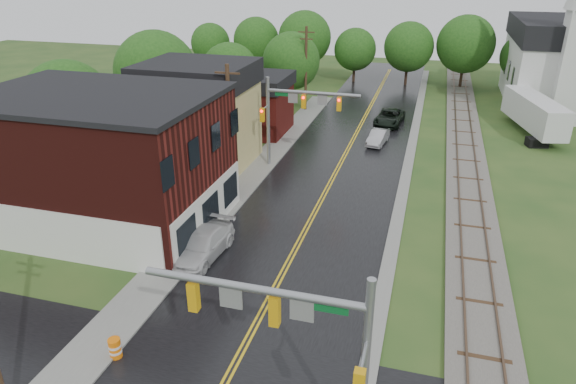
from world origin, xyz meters
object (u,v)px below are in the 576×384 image
at_px(utility_pole_b, 230,126).
at_px(utility_pole_c, 306,68).
at_px(church, 562,54).
at_px(tree_left_a, 69,107).
at_px(traffic_signal_near, 298,329).
at_px(suv_dark, 389,117).
at_px(tree_left_e, 292,63).
at_px(tree_left_b, 157,75).
at_px(pickup_white, 203,245).
at_px(traffic_signal_far, 294,107).
at_px(brick_building, 102,159).
at_px(construction_barrel, 115,348).
at_px(tree_left_c, 231,73).
at_px(sedan_silver, 378,137).
at_px(semi_trailer, 534,112).

bearing_deg(utility_pole_b, utility_pole_c, 90.00).
height_order(church, tree_left_a, church).
distance_m(traffic_signal_near, tree_left_a, 30.66).
distance_m(church, suv_dark, 22.03).
bearing_deg(tree_left_e, suv_dark, -22.75).
bearing_deg(traffic_signal_near, utility_pole_b, 117.19).
distance_m(church, tree_left_b, 43.70).
xyz_separation_m(church, utility_pole_b, (-26.80, -31.74, -1.11)).
bearing_deg(pickup_white, tree_left_a, 151.96).
height_order(traffic_signal_near, traffic_signal_far, same).
relative_size(traffic_signal_far, tree_left_b, 0.76).
bearing_deg(brick_building, pickup_white, -18.39).
relative_size(tree_left_a, pickup_white, 1.69).
relative_size(traffic_signal_far, suv_dark, 1.36).
relative_size(church, construction_barrel, 21.62).
xyz_separation_m(utility_pole_c, tree_left_c, (-7.05, -4.10, -0.21)).
xyz_separation_m(brick_building, sedan_silver, (14.83, 19.66, -3.52)).
xyz_separation_m(tree_left_a, tree_left_b, (2.00, 10.00, 0.60)).
bearing_deg(tree_left_e, tree_left_a, -114.62).
bearing_deg(semi_trailer, traffic_signal_near, -107.70).
bearing_deg(tree_left_e, traffic_signal_far, -74.11).
bearing_deg(tree_left_e, construction_barrel, -84.75).
xyz_separation_m(church, construction_barrel, (-25.00, -49.74, -5.37)).
distance_m(traffic_signal_far, semi_trailer, 24.80).
xyz_separation_m(church, tree_left_a, (-39.85, -31.84, -0.72)).
height_order(brick_building, traffic_signal_near, brick_building).
relative_size(utility_pole_c, tree_left_c, 1.18).
distance_m(tree_left_c, suv_dark, 17.04).
xyz_separation_m(utility_pole_c, tree_left_a, (-13.05, -22.10, 0.39)).
bearing_deg(tree_left_c, semi_trailer, 3.72).
distance_m(traffic_signal_far, utility_pole_b, 6.01).
distance_m(tree_left_e, semi_trailer, 25.50).
relative_size(tree_left_c, suv_dark, 1.42).
relative_size(utility_pole_b, utility_pole_c, 1.00).
relative_size(brick_building, traffic_signal_far, 1.95).
xyz_separation_m(utility_pole_c, construction_barrel, (1.80, -40.00, -4.26)).
height_order(utility_pole_c, suv_dark, utility_pole_c).
bearing_deg(utility_pole_b, tree_left_c, 111.49).
height_order(tree_left_b, tree_left_e, tree_left_b).
bearing_deg(brick_building, construction_barrel, -55.77).
xyz_separation_m(suv_dark, pickup_white, (-7.54, -28.59, -0.00)).
relative_size(tree_left_c, pickup_white, 1.49).
bearing_deg(tree_left_e, utility_pole_b, -85.10).
bearing_deg(tree_left_b, traffic_signal_far, -18.81).
relative_size(traffic_signal_near, tree_left_e, 0.90).
bearing_deg(traffic_signal_near, church, 72.28).
relative_size(traffic_signal_far, tree_left_a, 0.85).
bearing_deg(utility_pole_c, brick_building, -101.09).
bearing_deg(construction_barrel, tree_left_c, 103.84).
height_order(brick_building, church, church).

